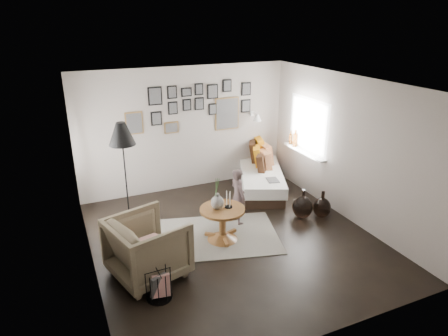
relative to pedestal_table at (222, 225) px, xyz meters
name	(u,v)px	position (x,y,z in m)	size (l,w,h in m)	color
ground	(233,239)	(0.18, -0.05, -0.27)	(4.80, 4.80, 0.00)	black
wall_back	(185,129)	(0.18, 2.35, 1.03)	(4.50, 4.50, 0.00)	#9E948A
wall_front	(330,241)	(0.18, -2.45, 1.03)	(4.50, 4.50, 0.00)	#9E948A
wall_left	(85,191)	(-2.07, -0.05, 1.03)	(4.80, 4.80, 0.00)	#9E948A
wall_right	(348,149)	(2.43, -0.05, 1.03)	(4.80, 4.80, 0.00)	#9E948A
ceiling	(235,84)	(0.18, -0.05, 2.33)	(4.80, 4.80, 0.00)	white
door_left	(80,177)	(-2.06, 1.15, 0.78)	(0.00, 2.14, 2.14)	white
window_right	(300,148)	(2.35, 1.29, 0.66)	(0.15, 1.32, 1.30)	white
gallery_wall	(198,108)	(0.46, 2.33, 1.47)	(2.74, 0.03, 1.08)	brown
wall_sconce	(257,117)	(1.73, 2.09, 1.19)	(0.18, 0.36, 0.16)	white
rug	(217,236)	(-0.05, 0.14, -0.26)	(2.06, 1.44, 0.01)	beige
pedestal_table	(222,225)	(0.00, 0.00, 0.00)	(0.74, 0.74, 0.58)	brown
vase	(217,200)	(-0.08, 0.02, 0.48)	(0.21, 0.21, 0.53)	black
candles	(229,200)	(0.11, 0.00, 0.45)	(0.13, 0.13, 0.28)	black
daybed	(259,175)	(1.58, 1.63, 0.04)	(1.54, 2.11, 0.96)	black
magazine_on_daybed	(273,180)	(1.53, 0.99, 0.18)	(0.22, 0.29, 0.02)	black
armchair	(148,247)	(-1.35, -0.45, 0.18)	(0.96, 0.99, 0.90)	#70644B
armchair_cushion	(149,243)	(-1.32, -0.40, 0.21)	(0.41, 0.41, 0.10)	silver
floor_lamp	(122,138)	(-1.32, 1.12, 1.37)	(0.44, 0.44, 1.90)	black
magazine_basket	(159,284)	(-1.36, -1.01, -0.06)	(0.35, 0.35, 0.42)	black
demijohn_large	(302,207)	(1.67, 0.12, -0.05)	(0.38, 0.38, 0.57)	black
demijohn_small	(322,207)	(2.02, 0.00, -0.08)	(0.33, 0.33, 0.51)	black
child	(238,196)	(0.49, 0.44, 0.25)	(0.38, 0.25, 1.04)	#554343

